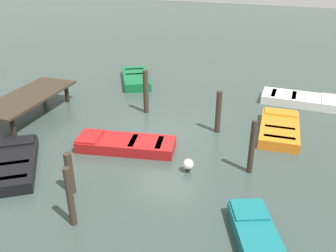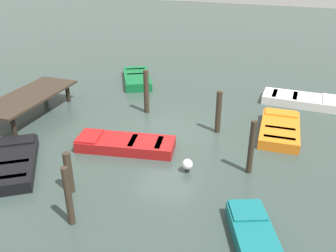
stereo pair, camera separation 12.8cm
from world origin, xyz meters
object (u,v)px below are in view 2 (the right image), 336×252
(mooring_piling_mid_left, at_px, (69,173))
(rowboat_black, at_px, (13,162))
(mooring_piling_mid_right, at_px, (68,196))
(marker_buoy, at_px, (187,165))
(rowboat_green, at_px, (137,78))
(dock_segment, at_px, (29,97))
(rowboat_white, at_px, (301,100))
(mooring_piling_far_left, at_px, (218,112))
(rowboat_red, at_px, (125,144))
(rowboat_orange, at_px, (280,129))
(mooring_piling_near_right, at_px, (251,147))
(mooring_piling_near_left, at_px, (146,92))

(mooring_piling_mid_left, bearing_deg, rowboat_black, 81.32)
(mooring_piling_mid_right, height_order, marker_buoy, mooring_piling_mid_right)
(rowboat_green, bearing_deg, mooring_piling_mid_left, -15.34)
(dock_segment, bearing_deg, rowboat_black, -149.34)
(rowboat_white, height_order, mooring_piling_mid_left, mooring_piling_mid_left)
(rowboat_white, xyz_separation_m, mooring_piling_far_left, (-4.37, 3.02, 0.67))
(rowboat_green, distance_m, rowboat_black, 9.58)
(rowboat_red, relative_size, rowboat_orange, 1.18)
(mooring_piling_mid_right, bearing_deg, rowboat_black, 65.18)
(mooring_piling_near_right, bearing_deg, rowboat_green, 47.34)
(dock_segment, xyz_separation_m, rowboat_orange, (2.13, -10.67, -0.62))
(rowboat_orange, distance_m, rowboat_black, 10.13)
(dock_segment, xyz_separation_m, mooring_piling_near_left, (2.14, -4.76, 0.16))
(rowboat_white, bearing_deg, marker_buoy, -113.02)
(rowboat_red, height_order, rowboat_black, same)
(rowboat_green, xyz_separation_m, mooring_piling_near_left, (-3.62, -2.25, 0.78))
(rowboat_green, height_order, rowboat_white, same)
(mooring_piling_mid_left, distance_m, mooring_piling_far_left, 6.44)
(rowboat_white, relative_size, marker_buoy, 7.27)
(rowboat_green, bearing_deg, rowboat_white, 60.14)
(mooring_piling_mid_left, bearing_deg, rowboat_green, 14.39)
(dock_segment, xyz_separation_m, rowboat_black, (-3.81, -2.47, -0.62))
(mooring_piling_near_left, distance_m, marker_buoy, 5.26)
(marker_buoy, bearing_deg, mooring_piling_near_right, -69.01)
(mooring_piling_near_right, distance_m, mooring_piling_mid_left, 5.82)
(dock_segment, bearing_deg, rowboat_white, -65.27)
(mooring_piling_near_left, xyz_separation_m, marker_buoy, (-4.02, -3.32, -0.71))
(rowboat_orange, bearing_deg, mooring_piling_near_right, 164.59)
(rowboat_orange, xyz_separation_m, mooring_piling_mid_right, (-7.55, 4.72, 0.68))
(rowboat_green, xyz_separation_m, rowboat_black, (-9.58, 0.05, 0.00))
(rowboat_orange, height_order, marker_buoy, marker_buoy)
(rowboat_green, height_order, marker_buoy, marker_buoy)
(rowboat_white, distance_m, mooring_piling_near_left, 7.51)
(rowboat_green, height_order, mooring_piling_mid_left, mooring_piling_mid_left)
(mooring_piling_near_right, height_order, mooring_piling_far_left, mooring_piling_near_right)
(rowboat_red, height_order, rowboat_white, same)
(rowboat_red, distance_m, rowboat_black, 3.90)
(rowboat_red, bearing_deg, mooring_piling_mid_left, 71.59)
(mooring_piling_near_right, bearing_deg, dock_segment, 83.49)
(rowboat_red, bearing_deg, rowboat_white, -142.01)
(mooring_piling_far_left, bearing_deg, rowboat_orange, -72.48)
(rowboat_black, relative_size, mooring_piling_far_left, 1.96)
(rowboat_orange, bearing_deg, mooring_piling_near_left, 85.96)
(marker_buoy, bearing_deg, mooring_piling_mid_right, 149.00)
(rowboat_green, distance_m, mooring_piling_far_left, 7.28)
(mooring_piling_far_left, bearing_deg, mooring_piling_near_left, 77.65)
(mooring_piling_mid_left, height_order, mooring_piling_far_left, mooring_piling_far_left)
(mooring_piling_far_left, relative_size, mooring_piling_near_left, 0.89)
(dock_segment, relative_size, mooring_piling_near_left, 2.44)
(rowboat_white, bearing_deg, mooring_piling_far_left, -124.75)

